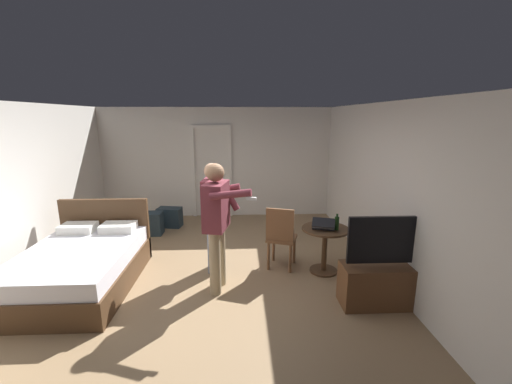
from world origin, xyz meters
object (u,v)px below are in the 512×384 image
Objects in this scene: side_table at (325,242)px; person_blue_shirt at (217,218)px; bottle_on_table at (337,223)px; person_striped_shirt at (214,210)px; bed at (82,265)px; laptop at (324,226)px; tv_flatscreen at (384,279)px; suitcase_small at (150,223)px; suitcase_dark at (170,217)px; wooden_chair at (281,235)px.

person_blue_shirt reaches higher than side_table.
person_striped_shirt is (-1.80, 0.23, 0.15)m from bottle_on_table.
person_striped_shirt reaches higher than bed.
person_striped_shirt is at bearing 173.11° from laptop.
suitcase_small is (-3.60, 2.67, -0.12)m from tv_flatscreen.
suitcase_small is (-1.52, 2.18, -0.79)m from person_blue_shirt.
bottle_on_table is 0.49× the size of suitcase_dark.
laptop is 0.24× the size of person_striped_shirt.
suitcase_small is at bearing 143.50° from tv_flatscreen.
tv_flatscreen is at bearing -57.18° from laptop.
person_blue_shirt reaches higher than suitcase_dark.
person_blue_shirt is (-1.70, -0.35, 0.22)m from bottle_on_table.
bottle_on_table is 1.75m from person_blue_shirt.
side_table is at bearing 15.44° from person_blue_shirt.
tv_flatscreen is 1.12m from laptop.
bed is 4.08× the size of suitcase_dark.
suitcase_small is (-0.30, -0.46, 0.02)m from suitcase_dark.
tv_flatscreen is 2.88× the size of laptop.
suitcase_small is at bearing -113.65° from suitcase_dark.
person_striped_shirt reaches higher than wooden_chair.
wooden_chair is at bearing -34.52° from suitcase_dark.
person_blue_shirt is (-1.52, -0.39, 0.27)m from laptop.
person_blue_shirt reaches higher than bottle_on_table.
suitcase_dark is at bearing 118.66° from person_striped_shirt.
suitcase_small is (-2.44, 1.62, -0.32)m from wooden_chair.
bed is 3.65m from bottle_on_table.
bottle_on_table is 0.85m from wooden_chair.
tv_flatscreen is 1.18× the size of wooden_chair.
bottle_on_table is at bearing -11.97° from laptop.
suitcase_small is at bearing 124.86° from person_blue_shirt.
suitcase_dark is at bearing 140.58° from laptop.
bottle_on_table is 0.48× the size of suitcase_small.
wooden_chair is 3.00m from suitcase_dark.
wooden_chair is at bearing 168.12° from side_table.
person_striped_shirt reaches higher than suitcase_small.
suitcase_small is at bearing 149.46° from laptop.
suitcase_small is at bearing 79.04° from bed.
suitcase_small is at bearing 150.39° from side_table.
side_table is 0.36m from bottle_on_table.
side_table is 0.71× the size of wooden_chair.
tv_flatscreen is at bearing -9.59° from bed.
person_blue_shirt is 1.05× the size of person_striped_shirt.
tv_flatscreen reaches higher than side_table.
side_table is 2.92× the size of bottle_on_table.
person_blue_shirt is (-0.92, -0.57, 0.48)m from wooden_chair.
bed is 4.95× the size of laptop.
suitcase_dark is at bearing 57.38° from suitcase_small.
side_table is 0.66m from wooden_chair.
person_striped_shirt is (-1.66, 0.15, 0.48)m from side_table.
bed is 2.55m from suitcase_dark.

